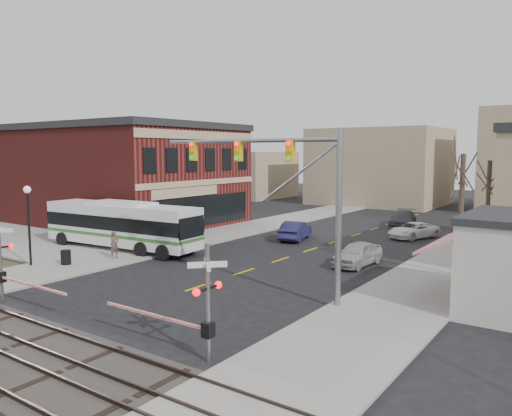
{
  "coord_description": "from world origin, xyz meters",
  "views": [
    {
      "loc": [
        16.88,
        -16.91,
        6.95
      ],
      "look_at": [
        -0.73,
        8.26,
        3.5
      ],
      "focal_mm": 35.0,
      "sensor_mm": 36.0,
      "label": 1
    }
  ],
  "objects_px": {
    "traffic_signal_mast": "(284,178)",
    "car_a": "(357,254)",
    "rr_crossing_west": "(5,260)",
    "street_lamp": "(28,210)",
    "rr_crossing_east": "(198,302)",
    "car_b": "(295,230)",
    "car_c": "(413,230)",
    "trash_bin": "(66,257)",
    "car_d": "(403,219)",
    "pedestrian_near": "(114,245)",
    "transit_bus": "(121,224)",
    "pedestrian_far": "(127,236)"
  },
  "relations": [
    {
      "from": "street_lamp",
      "to": "car_b",
      "type": "height_order",
      "value": "street_lamp"
    },
    {
      "from": "rr_crossing_east",
      "to": "car_c",
      "type": "height_order",
      "value": "rr_crossing_east"
    },
    {
      "from": "trash_bin",
      "to": "car_d",
      "type": "height_order",
      "value": "car_d"
    },
    {
      "from": "pedestrian_near",
      "to": "car_a",
      "type": "bearing_deg",
      "value": -56.29
    },
    {
      "from": "street_lamp",
      "to": "car_c",
      "type": "height_order",
      "value": "street_lamp"
    },
    {
      "from": "rr_crossing_west",
      "to": "car_b",
      "type": "distance_m",
      "value": 22.21
    },
    {
      "from": "rr_crossing_east",
      "to": "car_b",
      "type": "relative_size",
      "value": 1.24
    },
    {
      "from": "traffic_signal_mast",
      "to": "rr_crossing_west",
      "type": "xyz_separation_m",
      "value": [
        -10.29,
        -7.98,
        -3.79
      ]
    },
    {
      "from": "traffic_signal_mast",
      "to": "car_b",
      "type": "relative_size",
      "value": 2.27
    },
    {
      "from": "street_lamp",
      "to": "trash_bin",
      "type": "bearing_deg",
      "value": 40.77
    },
    {
      "from": "transit_bus",
      "to": "car_b",
      "type": "distance_m",
      "value": 13.42
    },
    {
      "from": "rr_crossing_east",
      "to": "car_b",
      "type": "bearing_deg",
      "value": 112.54
    },
    {
      "from": "pedestrian_near",
      "to": "traffic_signal_mast",
      "type": "bearing_deg",
      "value": -88.92
    },
    {
      "from": "transit_bus",
      "to": "car_a",
      "type": "height_order",
      "value": "transit_bus"
    },
    {
      "from": "car_c",
      "to": "street_lamp",
      "type": "bearing_deg",
      "value": -102.5
    },
    {
      "from": "rr_crossing_east",
      "to": "car_b",
      "type": "distance_m",
      "value": 23.63
    },
    {
      "from": "rr_crossing_west",
      "to": "car_b",
      "type": "relative_size",
      "value": 1.24
    },
    {
      "from": "transit_bus",
      "to": "street_lamp",
      "type": "xyz_separation_m",
      "value": [
        -0.17,
        -6.85,
        1.68
      ]
    },
    {
      "from": "rr_crossing_east",
      "to": "street_lamp",
      "type": "relative_size",
      "value": 1.16
    },
    {
      "from": "rr_crossing_west",
      "to": "street_lamp",
      "type": "distance_m",
      "value": 7.43
    },
    {
      "from": "rr_crossing_east",
      "to": "pedestrian_far",
      "type": "height_order",
      "value": "rr_crossing_east"
    },
    {
      "from": "pedestrian_far",
      "to": "rr_crossing_east",
      "type": "bearing_deg",
      "value": -73.01
    },
    {
      "from": "transit_bus",
      "to": "traffic_signal_mast",
      "type": "distance_m",
      "value": 16.61
    },
    {
      "from": "car_d",
      "to": "car_b",
      "type": "bearing_deg",
      "value": -122.59
    },
    {
      "from": "street_lamp",
      "to": "car_d",
      "type": "height_order",
      "value": "street_lamp"
    },
    {
      "from": "traffic_signal_mast",
      "to": "pedestrian_far",
      "type": "distance_m",
      "value": 16.53
    },
    {
      "from": "street_lamp",
      "to": "pedestrian_near",
      "type": "height_order",
      "value": "street_lamp"
    },
    {
      "from": "car_a",
      "to": "car_d",
      "type": "xyz_separation_m",
      "value": [
        -3.09,
        17.58,
        0.01
      ]
    },
    {
      "from": "transit_bus",
      "to": "car_d",
      "type": "xyz_separation_m",
      "value": [
        12.81,
        22.49,
        -1.1
      ]
    },
    {
      "from": "transit_bus",
      "to": "trash_bin",
      "type": "distance_m",
      "value": 5.82
    },
    {
      "from": "transit_bus",
      "to": "car_a",
      "type": "relative_size",
      "value": 2.98
    },
    {
      "from": "street_lamp",
      "to": "car_a",
      "type": "distance_m",
      "value": 20.11
    },
    {
      "from": "rr_crossing_west",
      "to": "car_c",
      "type": "relative_size",
      "value": 1.22
    },
    {
      "from": "rr_crossing_west",
      "to": "trash_bin",
      "type": "bearing_deg",
      "value": 124.62
    },
    {
      "from": "transit_bus",
      "to": "car_c",
      "type": "relative_size",
      "value": 2.79
    },
    {
      "from": "transit_bus",
      "to": "rr_crossing_west",
      "type": "height_order",
      "value": "rr_crossing_west"
    },
    {
      "from": "trash_bin",
      "to": "car_a",
      "type": "bearing_deg",
      "value": 35.65
    },
    {
      "from": "rr_crossing_west",
      "to": "trash_bin",
      "type": "relative_size",
      "value": 6.4
    },
    {
      "from": "street_lamp",
      "to": "rr_crossing_east",
      "type": "bearing_deg",
      "value": -14.04
    },
    {
      "from": "traffic_signal_mast",
      "to": "car_c",
      "type": "bearing_deg",
      "value": 90.4
    },
    {
      "from": "transit_bus",
      "to": "pedestrian_far",
      "type": "height_order",
      "value": "transit_bus"
    },
    {
      "from": "car_d",
      "to": "pedestrian_far",
      "type": "distance_m",
      "value": 25.55
    },
    {
      "from": "rr_crossing_east",
      "to": "car_c",
      "type": "distance_m",
      "value": 27.95
    },
    {
      "from": "rr_crossing_west",
      "to": "street_lamp",
      "type": "height_order",
      "value": "street_lamp"
    },
    {
      "from": "rr_crossing_east",
      "to": "street_lamp",
      "type": "height_order",
      "value": "street_lamp"
    },
    {
      "from": "car_a",
      "to": "pedestrian_far",
      "type": "xyz_separation_m",
      "value": [
        -15.55,
        -4.73,
        0.27
      ]
    },
    {
      "from": "car_d",
      "to": "pedestrian_near",
      "type": "bearing_deg",
      "value": -123.78
    },
    {
      "from": "transit_bus",
      "to": "car_d",
      "type": "relative_size",
      "value": 2.51
    },
    {
      "from": "traffic_signal_mast",
      "to": "car_a",
      "type": "bearing_deg",
      "value": 89.08
    },
    {
      "from": "car_a",
      "to": "pedestrian_near",
      "type": "bearing_deg",
      "value": -147.67
    }
  ]
}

